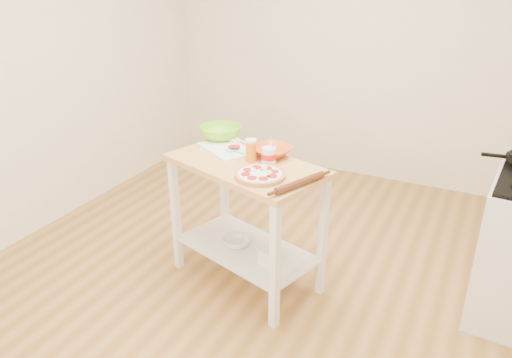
{
  "coord_description": "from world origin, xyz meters",
  "views": [
    {
      "loc": [
        1.29,
        -2.61,
        2.12
      ],
      "look_at": [
        -0.05,
        0.09,
        0.77
      ],
      "focal_mm": 35.0,
      "sensor_mm": 36.0,
      "label": 1
    }
  ],
  "objects": [
    {
      "name": "room_shell",
      "position": [
        0.0,
        0.0,
        1.35
      ],
      "size": [
        4.04,
        4.54,
        2.74
      ],
      "color": "#A5783D",
      "rests_on": "ground"
    },
    {
      "name": "prep_island",
      "position": [
        -0.1,
        0.03,
        0.64
      ],
      "size": [
        1.15,
        0.84,
        0.9
      ],
      "rotation": [
        0.0,
        0.0,
        -0.3
      ],
      "color": "tan",
      "rests_on": "ground"
    },
    {
      "name": "pizza",
      "position": [
        0.09,
        -0.13,
        0.92
      ],
      "size": [
        0.31,
        0.31,
        0.05
      ],
      "rotation": [
        0.0,
        0.0,
        -0.37
      ],
      "color": "tan",
      "rests_on": "prep_island"
    },
    {
      "name": "cutting_board",
      "position": [
        -0.32,
        0.22,
        0.91
      ],
      "size": [
        0.5,
        0.46,
        0.04
      ],
      "rotation": [
        0.0,
        0.0,
        -0.54
      ],
      "color": "white",
      "rests_on": "prep_island"
    },
    {
      "name": "spatula",
      "position": [
        -0.24,
        0.14,
        0.92
      ],
      "size": [
        0.16,
        0.05,
        0.01
      ],
      "rotation": [
        0.0,
        0.0,
        -0.35
      ],
      "color": "#4ACDCD",
      "rests_on": "cutting_board"
    },
    {
      "name": "knife",
      "position": [
        -0.4,
        0.37,
        0.92
      ],
      "size": [
        0.26,
        0.12,
        0.01
      ],
      "rotation": [
        0.0,
        0.0,
        -0.45
      ],
      "color": "silver",
      "rests_on": "cutting_board"
    },
    {
      "name": "orange_bowl",
      "position": [
        0.0,
        0.22,
        0.93
      ],
      "size": [
        0.31,
        0.31,
        0.06
      ],
      "primitive_type": "imported",
      "rotation": [
        0.0,
        0.0,
        -0.23
      ],
      "color": "#E35524",
      "rests_on": "prep_island"
    },
    {
      "name": "green_bowl",
      "position": [
        -0.48,
        0.36,
        0.95
      ],
      "size": [
        0.4,
        0.4,
        0.09
      ],
      "primitive_type": "imported",
      "rotation": [
        0.0,
        0.0,
        -0.45
      ],
      "color": "#79D621",
      "rests_on": "prep_island"
    },
    {
      "name": "beer_pint",
      "position": [
        -0.08,
        0.08,
        0.97
      ],
      "size": [
        0.07,
        0.07,
        0.15
      ],
      "color": "orange",
      "rests_on": "prep_island"
    },
    {
      "name": "yogurt_tub",
      "position": [
        0.05,
        0.08,
        0.96
      ],
      "size": [
        0.09,
        0.09,
        0.2
      ],
      "color": "white",
      "rests_on": "prep_island"
    },
    {
      "name": "rolling_pin",
      "position": [
        0.35,
        -0.14,
        0.92
      ],
      "size": [
        0.19,
        0.36,
        0.04
      ],
      "primitive_type": "cylinder",
      "rotation": [
        1.57,
        0.0,
        -0.41
      ],
      "color": "#592D14",
      "rests_on": "prep_island"
    },
    {
      "name": "shelf_glass_bowl",
      "position": [
        -0.17,
        0.03,
        0.29
      ],
      "size": [
        0.26,
        0.26,
        0.06
      ],
      "primitive_type": "imported",
      "rotation": [
        0.0,
        0.0,
        -0.53
      ],
      "color": "silver",
      "rests_on": "prep_island"
    },
    {
      "name": "shelf_bin",
      "position": [
        0.13,
        -0.08,
        0.31
      ],
      "size": [
        0.13,
        0.13,
        0.11
      ],
      "primitive_type": "cube",
      "rotation": [
        0.0,
        0.0,
        -0.3
      ],
      "color": "white",
      "rests_on": "prep_island"
    }
  ]
}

